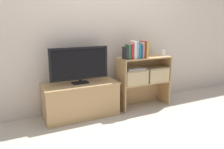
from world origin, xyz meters
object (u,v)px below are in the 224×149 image
(book_skyblue, at_px, (136,50))
(storage_basket_right, at_px, (155,73))
(tv, at_px, (80,64))
(book_maroon, at_px, (143,49))
(book_mustard, at_px, (145,50))
(laptop, at_px, (134,68))
(baby_monitor, at_px, (163,52))
(storage_basket_left, at_px, (134,76))
(book_ivory, at_px, (133,50))
(book_navy, at_px, (140,51))
(book_charcoal, at_px, (126,53))
(tv_stand, at_px, (81,100))
(book_forest, at_px, (128,52))
(book_teal, at_px, (138,52))
(book_tan, at_px, (141,50))
(book_crimson, at_px, (130,51))

(book_skyblue, height_order, storage_basket_right, book_skyblue)
(tv, height_order, book_maroon, book_maroon)
(book_mustard, bearing_deg, laptop, 166.26)
(baby_monitor, distance_m, storage_basket_left, 0.64)
(book_ivory, distance_m, laptop, 0.29)
(storage_basket_right, relative_size, laptop, 1.26)
(tv, relative_size, laptop, 2.74)
(baby_monitor, height_order, storage_basket_right, baby_monitor)
(book_maroon, bearing_deg, storage_basket_left, 162.14)
(laptop, bearing_deg, book_navy, -30.88)
(book_maroon, distance_m, storage_basket_right, 0.48)
(book_mustard, xyz_separation_m, laptop, (-0.17, 0.04, -0.28))
(book_charcoal, relative_size, laptop, 0.60)
(book_ivory, height_order, laptop, book_ivory)
(book_maroon, relative_size, baby_monitor, 2.00)
(tv, distance_m, book_mustard, 1.01)
(book_maroon, height_order, baby_monitor, book_maroon)
(tv_stand, relative_size, storage_basket_left, 2.78)
(book_forest, height_order, baby_monitor, book_forest)
(book_teal, bearing_deg, storage_basket_right, 6.50)
(book_ivory, bearing_deg, book_charcoal, -180.00)
(book_teal, xyz_separation_m, book_tan, (0.06, 0.00, 0.02))
(tv, xyz_separation_m, book_skyblue, (0.82, -0.13, 0.17))
(baby_monitor, distance_m, laptop, 0.60)
(tv, xyz_separation_m, book_teal, (0.86, -0.13, 0.14))
(book_ivory, bearing_deg, book_maroon, -0.00)
(tv, height_order, book_ivory, book_ivory)
(book_maroon, distance_m, storage_basket_left, 0.42)
(book_teal, xyz_separation_m, storage_basket_left, (-0.03, 0.04, -0.37))
(book_charcoal, height_order, book_crimson, book_crimson)
(book_crimson, xyz_separation_m, book_tan, (0.18, 0.00, 0.01))
(book_maroon, xyz_separation_m, laptop, (-0.13, 0.04, -0.29))
(book_forest, distance_m, book_ivory, 0.09)
(tv_stand, height_order, book_teal, book_teal)
(book_ivory, relative_size, book_skyblue, 1.04)
(tv_stand, height_order, book_tan, book_tan)
(book_tan, bearing_deg, tv, 172.12)
(book_skyblue, bearing_deg, laptop, 86.81)
(book_skyblue, height_order, book_navy, book_skyblue)
(baby_monitor, bearing_deg, book_navy, -173.42)
(tv_stand, bearing_deg, storage_basket_left, -6.05)
(book_teal, xyz_separation_m, book_mustard, (0.13, 0.00, 0.02))
(book_crimson, xyz_separation_m, book_skyblue, (0.09, 0.00, 0.02))
(storage_basket_left, relative_size, storage_basket_right, 1.00)
(book_charcoal, distance_m, baby_monitor, 0.73)
(book_skyblue, height_order, book_maroon, book_maroon)
(book_skyblue, xyz_separation_m, book_navy, (0.07, 0.00, -0.03))
(book_forest, bearing_deg, tv, 169.60)
(laptop, bearing_deg, book_charcoal, -166.26)
(book_crimson, height_order, book_teal, book_crimson)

